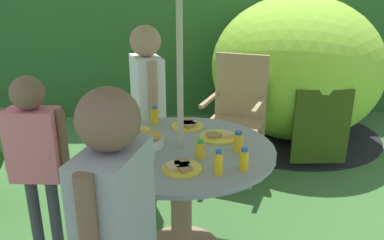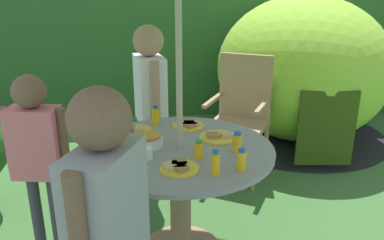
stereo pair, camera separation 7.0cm
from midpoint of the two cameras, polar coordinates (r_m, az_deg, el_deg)
name	(u,v)px [view 1 (the left image)]	position (r m, az deg, el deg)	size (l,w,h in m)	color
hedge_backdrop	(175,43)	(5.29, -2.98, 11.24)	(9.00, 0.70, 1.80)	#285623
garden_table	(181,179)	(2.36, -2.49, -8.72)	(1.11, 1.11, 0.74)	#93704C
wooden_chair	(237,110)	(3.48, 6.05, 1.54)	(0.64, 0.65, 1.06)	tan
dome_tent	(294,68)	(4.45, 14.43, 7.42)	(2.05, 2.05, 1.55)	#8CC633
child_in_white_shirt	(147,90)	(3.00, -7.27, 4.35)	(0.29, 0.45, 1.37)	navy
child_in_pink_shirt	(35,145)	(2.49, -22.89, -3.42)	(0.40, 0.20, 1.16)	#3F3F47
child_in_grey_shirt	(115,213)	(1.50, -12.60, -13.23)	(0.28, 0.43, 1.32)	brown
snack_bowl	(150,140)	(2.28, -7.16, -2.93)	(0.17, 0.17, 0.09)	white
plate_near_right	(188,125)	(2.59, -1.42, -0.70)	(0.22, 0.22, 0.03)	yellow
plate_mid_left	(133,131)	(2.53, -9.54, -1.58)	(0.23, 0.23, 0.03)	yellow
plate_back_edge	(181,167)	(2.00, -2.60, -6.96)	(0.21, 0.21, 0.03)	yellow
plate_near_left	(218,136)	(2.41, 3.09, -2.43)	(0.24, 0.24, 0.03)	yellow
juice_bottle_far_left	(244,160)	(1.99, 6.66, -5.81)	(0.05, 0.05, 0.12)	yellow
juice_bottle_far_right	(92,147)	(2.23, -15.46, -3.81)	(0.06, 0.06, 0.11)	yellow
juice_bottle_center_front	(200,149)	(2.12, 0.28, -4.37)	(0.05, 0.05, 0.10)	yellow
juice_bottle_center_back	(154,116)	(2.63, -6.32, 0.61)	(0.05, 0.05, 0.13)	yellow
juice_bottle_mid_right	(218,163)	(1.94, 2.88, -6.33)	(0.05, 0.05, 0.13)	yellow
juice_bottle_front_edge	(238,142)	(2.21, 5.93, -3.23)	(0.06, 0.06, 0.12)	yellow
juice_bottle_spot_a	(119,162)	(1.98, -11.75, -6.13)	(0.05, 0.05, 0.13)	yellow
cup_near	(148,154)	(2.12, -7.40, -4.99)	(0.07, 0.07, 0.07)	white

